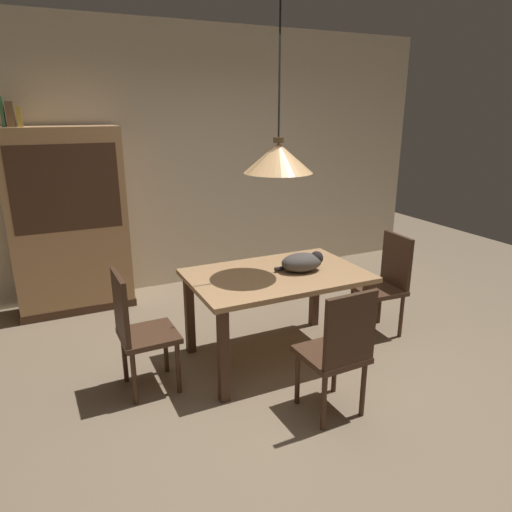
{
  "coord_description": "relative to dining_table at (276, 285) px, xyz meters",
  "views": [
    {
      "loc": [
        -1.51,
        -2.59,
        2.01
      ],
      "look_at": [
        0.06,
        0.72,
        0.85
      ],
      "focal_mm": 32.74,
      "sensor_mm": 36.0,
      "label": 1
    }
  ],
  "objects": [
    {
      "name": "chair_left_side",
      "position": [
        -1.13,
        -0.0,
        -0.14
      ],
      "size": [
        0.41,
        0.41,
        0.93
      ],
      "color": "#472D1E",
      "rests_on": "ground"
    },
    {
      "name": "back_wall",
      "position": [
        -0.15,
        2.13,
        0.8
      ],
      "size": [
        6.4,
        0.1,
        2.9
      ],
      "primitive_type": "cube",
      "color": "beige",
      "rests_on": "ground"
    },
    {
      "name": "dining_table",
      "position": [
        0.0,
        0.0,
        0.0
      ],
      "size": [
        1.4,
        0.9,
        0.75
      ],
      "color": "tan",
      "rests_on": "ground"
    },
    {
      "name": "chair_right_side",
      "position": [
        1.13,
        -0.0,
        -0.14
      ],
      "size": [
        0.42,
        0.42,
        0.93
      ],
      "color": "#472D1E",
      "rests_on": "ground"
    },
    {
      "name": "pendant_lamp",
      "position": [
        0.0,
        0.0,
        1.01
      ],
      "size": [
        0.52,
        0.52,
        1.3
      ],
      "color": "#E0A86B"
    },
    {
      "name": "book_brown_thick",
      "position": [
        -1.78,
        1.8,
        1.31
      ],
      "size": [
        0.06,
        0.24,
        0.22
      ],
      "primitive_type": "cube",
      "color": "brown",
      "rests_on": "hutch_bookcase"
    },
    {
      "name": "hutch_bookcase",
      "position": [
        -1.4,
        1.8,
        0.24
      ],
      "size": [
        1.12,
        0.45,
        1.85
      ],
      "color": "tan",
      "rests_on": "ground"
    },
    {
      "name": "book_green_slim",
      "position": [
        -1.84,
        1.8,
        1.33
      ],
      "size": [
        0.03,
        0.2,
        0.26
      ],
      "primitive_type": "cube",
      "color": "#427A4C",
      "rests_on": "hutch_bookcase"
    },
    {
      "name": "cat_sleeping",
      "position": [
        0.22,
        -0.04,
        0.18
      ],
      "size": [
        0.39,
        0.26,
        0.16
      ],
      "color": "#4C4742",
      "rests_on": "dining_table"
    },
    {
      "name": "ground",
      "position": [
        -0.15,
        -0.52,
        -0.65
      ],
      "size": [
        10.0,
        10.0,
        0.0
      ],
      "primitive_type": "plane",
      "color": "#847056"
    },
    {
      "name": "chair_near_front",
      "position": [
        0.0,
        -0.88,
        -0.14
      ],
      "size": [
        0.41,
        0.41,
        0.93
      ],
      "color": "#472D1E",
      "rests_on": "ground"
    },
    {
      "name": "book_yellow_short",
      "position": [
        -1.71,
        1.8,
        1.29
      ],
      "size": [
        0.04,
        0.2,
        0.18
      ],
      "primitive_type": "cube",
      "color": "gold",
      "rests_on": "hutch_bookcase"
    }
  ]
}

